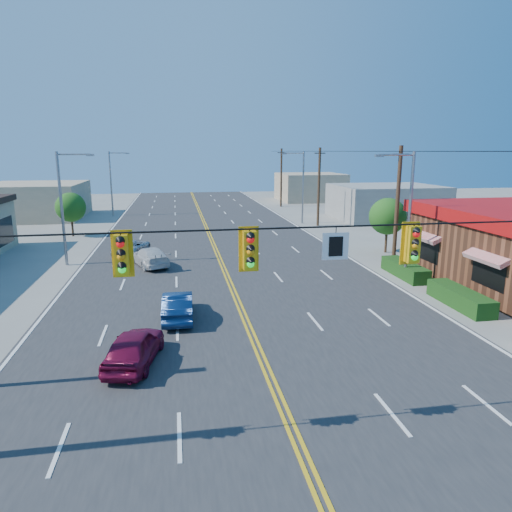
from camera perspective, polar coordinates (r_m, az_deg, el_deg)
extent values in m
plane|color=gray|center=(14.54, 4.26, -20.49)|extent=(160.00, 160.00, 0.00)
cube|color=#2D2D30|center=(32.87, -4.27, -1.11)|extent=(20.00, 120.00, 0.06)
cylinder|color=black|center=(12.30, 4.72, 3.53)|extent=(24.00, 0.05, 0.05)
cube|color=white|center=(12.76, 9.90, 1.21)|extent=(0.75, 0.04, 0.75)
cube|color=#D89E0C|center=(12.10, -16.42, 0.11)|extent=(0.55, 0.34, 1.25)
cube|color=#D89E0C|center=(12.17, -0.80, 0.71)|extent=(0.55, 0.34, 1.25)
cube|color=#D89E0C|center=(13.71, 18.99, 1.39)|extent=(0.55, 0.34, 1.25)
cube|color=#194214|center=(28.87, 20.85, -3.08)|extent=(1.20, 9.00, 0.90)
cylinder|color=gray|center=(29.61, 18.61, 4.51)|extent=(0.20, 0.20, 8.00)
cylinder|color=gray|center=(28.83, 17.20, 11.99)|extent=(2.20, 0.12, 0.12)
cube|color=gray|center=(28.35, 15.17, 12.01)|extent=(0.50, 0.25, 0.15)
cylinder|color=gray|center=(51.85, 5.90, 8.47)|extent=(0.20, 0.20, 8.00)
cylinder|color=gray|center=(51.41, 4.79, 12.70)|extent=(2.20, 0.12, 0.12)
cube|color=gray|center=(51.14, 3.57, 12.66)|extent=(0.50, 0.25, 0.15)
cylinder|color=gray|center=(34.88, -23.10, 5.34)|extent=(0.20, 0.20, 8.00)
cylinder|color=gray|center=(34.42, -21.85, 11.72)|extent=(2.20, 0.12, 0.12)
cube|color=gray|center=(34.22, -20.01, 11.78)|extent=(0.50, 0.25, 0.15)
cylinder|color=gray|center=(60.39, -17.67, 8.56)|extent=(0.20, 0.20, 8.00)
cylinder|color=gray|center=(60.13, -16.86, 12.23)|extent=(2.20, 0.12, 0.12)
cube|color=gray|center=(60.01, -15.79, 12.25)|extent=(0.50, 0.25, 0.15)
cylinder|color=#47301E|center=(33.65, 17.22, 5.90)|extent=(0.28, 0.28, 8.40)
cylinder|color=#47301E|center=(50.27, 7.86, 8.51)|extent=(0.28, 0.28, 8.40)
cylinder|color=#47301E|center=(67.60, 3.17, 9.72)|extent=(0.28, 0.28, 8.40)
cylinder|color=#47301E|center=(38.23, 15.95, 1.98)|extent=(0.20, 0.20, 2.10)
sphere|color=#235B19|center=(37.94, 16.13, 4.78)|extent=(2.94, 2.94, 2.94)
cylinder|color=#47301E|center=(47.32, -21.98, 3.51)|extent=(0.20, 0.20, 2.00)
sphere|color=#235B19|center=(47.09, -22.16, 5.67)|extent=(2.80, 2.80, 2.80)
cube|color=gray|center=(57.81, 15.92, 6.51)|extent=(12.00, 10.00, 4.00)
cube|color=tan|center=(62.37, -25.81, 6.25)|extent=(11.00, 12.00, 4.20)
cube|color=tan|center=(77.19, 6.77, 8.57)|extent=(10.00, 10.00, 4.40)
imported|color=maroon|center=(18.29, -14.98, -11.12)|extent=(2.38, 4.22, 1.35)
imported|color=navy|center=(22.53, -9.74, -6.25)|extent=(1.51, 4.07, 1.33)
imported|color=silver|center=(33.14, -13.13, -0.19)|extent=(3.26, 4.90, 1.32)
imported|color=#BABBC0|center=(37.26, -15.25, 1.02)|extent=(3.06, 4.60, 1.17)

